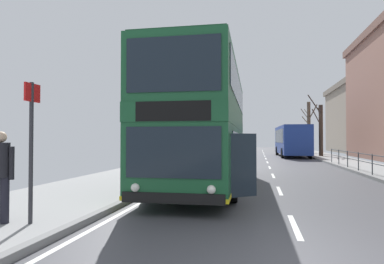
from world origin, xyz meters
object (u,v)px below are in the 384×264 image
bare_tree_far_00 (321,129)px  background_bus_far_lane (292,140)px  bus_stop_sign_near (31,137)px  bare_tree_far_01 (309,127)px  double_decker_bus_main (206,126)px  pedestrian_companion (0,171)px

bare_tree_far_00 → background_bus_far_lane: bearing=158.7°
bus_stop_sign_near → bare_tree_far_00: size_ratio=0.46×
bus_stop_sign_near → bare_tree_far_00: bearing=70.0°
bare_tree_far_00 → bare_tree_far_01: (-0.05, 7.21, 0.49)m
double_decker_bus_main → pedestrian_companion: size_ratio=6.13×
background_bus_far_lane → bare_tree_far_00: 3.03m
bus_stop_sign_near → pedestrian_companion: bearing=-170.0°
double_decker_bus_main → pedestrian_companion: bearing=-113.0°
background_bus_far_lane → pedestrian_companion: 30.92m
pedestrian_companion → bus_stop_sign_near: (0.59, 0.10, 0.67)m
bare_tree_far_01 → background_bus_far_lane: bearing=-112.6°
pedestrian_companion → bus_stop_sign_near: bus_stop_sign_near is taller
pedestrian_companion → bare_tree_far_00: size_ratio=0.30×
pedestrian_companion → bare_tree_far_01: size_ratio=0.30×
bare_tree_far_00 → double_decker_bus_main: bearing=-110.3°
background_bus_far_lane → bare_tree_far_01: size_ratio=1.66×
background_bus_far_lane → bare_tree_far_01: 6.88m
double_decker_bus_main → background_bus_far_lane: double_decker_bus_main is taller
double_decker_bus_main → bare_tree_far_00: bearing=69.7°
background_bus_far_lane → bus_stop_sign_near: (-7.77, -29.66, 0.14)m
pedestrian_companion → bare_tree_far_00: bearing=69.1°
background_bus_far_lane → bare_tree_far_01: bearing=67.4°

